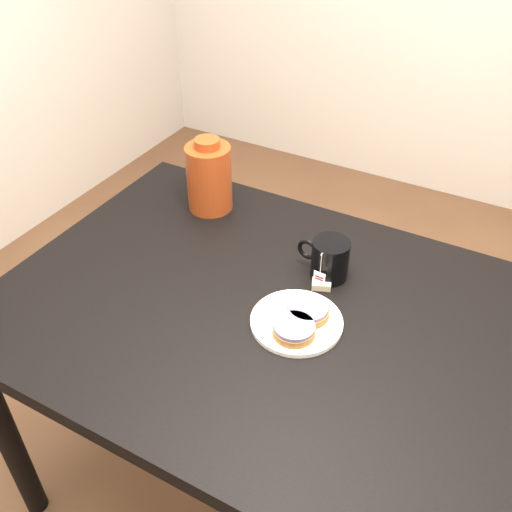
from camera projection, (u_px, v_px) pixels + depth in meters
name	position (u px, v px, depth m)	size (l,w,h in m)	color
ground_plane	(285.00, 495.00, 1.75)	(4.00, 4.00, 0.00)	brown
table	(294.00, 344.00, 1.34)	(1.40, 0.90, 0.75)	black
plate	(297.00, 321.00, 1.27)	(0.21, 0.21, 0.02)	white
bagel_back	(308.00, 311.00, 1.27)	(0.10, 0.10, 0.03)	brown
bagel_front	(294.00, 329.00, 1.22)	(0.11, 0.11, 0.03)	brown
mug	(329.00, 259.00, 1.37)	(0.14, 0.10, 0.10)	black
teabag_pouch	(321.00, 284.00, 1.36)	(0.04, 0.03, 0.02)	#C6B793
bagel_package	(209.00, 177.00, 1.59)	(0.16, 0.16, 0.21)	#601F0C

